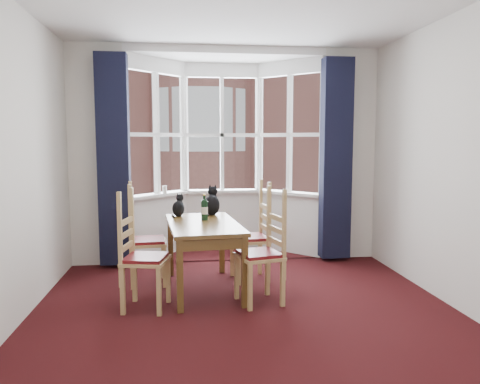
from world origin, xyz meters
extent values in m
plane|color=black|center=(0.00, 0.00, 0.00)|extent=(4.50, 4.50, 0.00)
plane|color=silver|center=(2.00, 0.00, 1.40)|extent=(0.00, 4.50, 4.50)
plane|color=silver|center=(0.00, -2.25, 1.40)|extent=(4.00, 0.00, 4.00)
cube|color=silver|center=(-1.65, 2.25, 1.40)|extent=(0.70, 0.12, 2.80)
cube|color=silver|center=(1.65, 2.25, 1.40)|extent=(0.70, 0.12, 2.80)
cube|color=black|center=(-1.42, 2.07, 1.35)|extent=(0.38, 0.22, 2.60)
cube|color=black|center=(1.42, 2.07, 1.35)|extent=(0.38, 0.22, 2.60)
cube|color=brown|center=(-0.36, 1.03, 0.71)|extent=(0.84, 1.40, 0.04)
cube|color=brown|center=(-0.61, 0.38, 0.35)|extent=(0.07, 0.07, 0.69)
cube|color=brown|center=(-0.73, 1.61, 0.35)|extent=(0.07, 0.07, 0.69)
cube|color=brown|center=(0.00, 0.44, 0.35)|extent=(0.07, 0.07, 0.69)
cube|color=brown|center=(-0.12, 1.67, 0.35)|extent=(0.07, 0.07, 0.69)
cube|color=tan|center=(-0.93, 0.53, 0.48)|extent=(0.48, 0.49, 0.06)
cube|color=#5A0F13|center=(-0.93, 0.53, 0.49)|extent=(0.43, 0.44, 0.03)
cube|color=tan|center=(-0.97, 1.32, 0.48)|extent=(0.43, 0.45, 0.06)
cube|color=#5A0F13|center=(-0.97, 1.32, 0.49)|extent=(0.39, 0.41, 0.03)
cube|color=tan|center=(0.16, 0.56, 0.48)|extent=(0.49, 0.50, 0.06)
cube|color=#5A0F13|center=(0.16, 0.56, 0.49)|extent=(0.44, 0.45, 0.03)
cube|color=tan|center=(0.18, 1.34, 0.48)|extent=(0.44, 0.46, 0.06)
cube|color=#5A0F13|center=(0.18, 1.34, 0.49)|extent=(0.40, 0.42, 0.03)
ellipsoid|color=black|center=(-0.63, 1.49, 0.82)|extent=(0.18, 0.21, 0.18)
sphere|color=black|center=(-0.61, 1.55, 0.93)|extent=(0.11, 0.11, 0.09)
cone|color=black|center=(-0.63, 1.56, 0.98)|extent=(0.04, 0.04, 0.04)
cone|color=black|center=(-0.59, 1.54, 0.98)|extent=(0.04, 0.04, 0.04)
ellipsoid|color=black|center=(-0.24, 1.55, 0.84)|extent=(0.22, 0.27, 0.24)
sphere|color=black|center=(-0.22, 1.63, 1.00)|extent=(0.13, 0.13, 0.11)
cone|color=black|center=(-0.25, 1.64, 1.06)|extent=(0.05, 0.05, 0.05)
cone|color=black|center=(-0.19, 1.63, 1.06)|extent=(0.05, 0.05, 0.05)
cylinder|color=black|center=(-0.34, 1.18, 0.83)|extent=(0.07, 0.07, 0.21)
sphere|color=black|center=(-0.34, 1.18, 0.93)|extent=(0.07, 0.07, 0.07)
cylinder|color=black|center=(-0.34, 1.18, 0.97)|extent=(0.03, 0.03, 0.09)
cylinder|color=gold|center=(-0.34, 1.18, 1.01)|extent=(0.03, 0.03, 0.02)
cylinder|color=silver|center=(-0.34, 1.18, 0.84)|extent=(0.07, 0.07, 0.08)
cylinder|color=white|center=(-0.83, 2.60, 0.92)|extent=(0.06, 0.06, 0.11)
plane|color=#333335|center=(0.00, 32.25, -6.00)|extent=(80.00, 80.00, 0.00)
cube|color=#90544A|center=(0.00, 14.25, 1.00)|extent=(18.00, 6.00, 14.00)
cylinder|color=#90544A|center=(0.00, 11.25, 1.00)|extent=(3.20, 3.20, 14.00)
camera|label=1|loc=(-0.56, -3.87, 1.60)|focal=35.00mm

